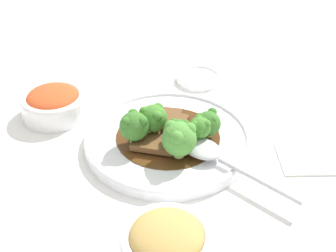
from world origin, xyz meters
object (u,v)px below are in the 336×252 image
(broccoli_floret_0, at_px, (208,121))
(serving_spoon, at_px, (208,152))
(beef_strip_1, at_px, (175,126))
(broccoli_floret_5, at_px, (179,138))
(broccoli_floret_2, at_px, (179,130))
(side_bowl_appetizer, at_px, (167,245))
(main_plate, at_px, (168,139))
(broccoli_floret_3, at_px, (153,118))
(broccoli_floret_1, at_px, (134,126))
(side_bowl_kimchi, at_px, (53,103))
(sauce_dish, at_px, (198,78))
(beef_strip_2, at_px, (166,116))
(beef_strip_0, at_px, (154,144))
(broccoli_floret_4, at_px, (200,127))

(broccoli_floret_0, bearing_deg, serving_spoon, 89.30)
(beef_strip_1, distance_m, broccoli_floret_5, 0.07)
(broccoli_floret_0, bearing_deg, broccoli_floret_2, 35.86)
(broccoli_floret_2, bearing_deg, side_bowl_appetizer, 88.01)
(main_plate, bearing_deg, broccoli_floret_3, 1.44)
(broccoli_floret_1, bearing_deg, serving_spoon, 166.96)
(side_bowl_kimchi, distance_m, sauce_dish, 0.27)
(broccoli_floret_0, xyz_separation_m, serving_spoon, (0.00, 0.05, -0.02))
(broccoli_floret_3, bearing_deg, beef_strip_1, -155.83)
(broccoli_floret_3, distance_m, broccoli_floret_5, 0.06)
(beef_strip_2, bearing_deg, serving_spoon, 125.20)
(serving_spoon, bearing_deg, broccoli_floret_2, -27.45)
(broccoli_floret_2, height_order, broccoli_floret_3, broccoli_floret_3)
(main_plate, distance_m, side_bowl_kimchi, 0.21)
(beef_strip_0, bearing_deg, broccoli_floret_5, 152.15)
(broccoli_floret_1, relative_size, broccoli_floret_3, 1.05)
(sauce_dish, bearing_deg, broccoli_floret_3, 70.93)
(broccoli_floret_1, bearing_deg, broccoli_floret_3, -138.10)
(beef_strip_1, xyz_separation_m, broccoli_floret_5, (-0.01, 0.06, 0.02))
(main_plate, distance_m, sauce_dish, 0.20)
(side_bowl_kimchi, bearing_deg, broccoli_floret_1, 147.05)
(main_plate, height_order, broccoli_floret_4, broccoli_floret_4)
(beef_strip_1, distance_m, broccoli_floret_3, 0.04)
(beef_strip_0, height_order, beef_strip_1, beef_strip_1)
(beef_strip_1, distance_m, broccoli_floret_0, 0.05)
(broccoli_floret_4, xyz_separation_m, sauce_dish, (0.00, -0.22, -0.04))
(main_plate, relative_size, broccoli_floret_4, 5.96)
(beef_strip_1, relative_size, serving_spoon, 0.36)
(broccoli_floret_0, height_order, broccoli_floret_1, broccoli_floret_1)
(beef_strip_2, distance_m, sauce_dish, 0.16)
(beef_strip_2, xyz_separation_m, side_bowl_appetizer, (-0.01, 0.27, 0.01))
(broccoli_floret_2, xyz_separation_m, side_bowl_kimchi, (0.21, -0.10, -0.02))
(main_plate, relative_size, broccoli_floret_1, 4.97)
(beef_strip_0, xyz_separation_m, broccoli_floret_5, (-0.04, 0.02, 0.03))
(broccoli_floret_1, bearing_deg, beef_strip_1, -147.00)
(broccoli_floret_5, distance_m, sauce_dish, 0.25)
(beef_strip_1, height_order, side_bowl_appetizer, side_bowl_appetizer)
(broccoli_floret_5, height_order, sauce_dish, broccoli_floret_5)
(broccoli_floret_0, xyz_separation_m, sauce_dish, (0.01, -0.19, -0.04))
(broccoli_floret_4, height_order, side_bowl_kimchi, broccoli_floret_4)
(beef_strip_2, height_order, broccoli_floret_0, broccoli_floret_0)
(broccoli_floret_2, xyz_separation_m, sauce_dish, (-0.03, -0.22, -0.04))
(beef_strip_1, bearing_deg, broccoli_floret_1, 33.00)
(broccoli_floret_4, relative_size, sauce_dish, 0.53)
(main_plate, relative_size, broccoli_floret_5, 4.74)
(sauce_dish, bearing_deg, broccoli_floret_5, 83.42)
(broccoli_floret_0, xyz_separation_m, broccoli_floret_2, (0.04, 0.03, 0.00))
(beef_strip_0, distance_m, side_bowl_appetizer, 0.20)
(beef_strip_0, xyz_separation_m, broccoli_floret_4, (-0.07, -0.01, 0.02))
(broccoli_floret_2, distance_m, sauce_dish, 0.23)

